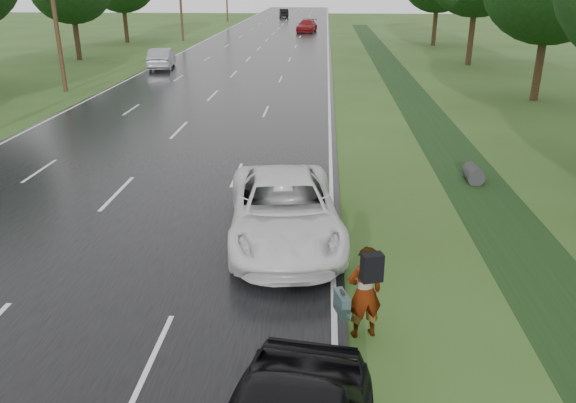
% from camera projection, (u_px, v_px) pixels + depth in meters
% --- Properties ---
extents(road, '(14.00, 180.00, 0.04)m').
position_uv_depth(road, '(255.00, 52.00, 52.03)').
color(road, black).
rests_on(road, ground).
extents(edge_stripe_east, '(0.12, 180.00, 0.01)m').
position_uv_depth(edge_stripe_east, '(328.00, 53.00, 51.62)').
color(edge_stripe_east, silver).
rests_on(edge_stripe_east, road).
extents(edge_stripe_west, '(0.12, 180.00, 0.01)m').
position_uv_depth(edge_stripe_west, '(184.00, 51.00, 52.42)').
color(edge_stripe_west, silver).
rests_on(edge_stripe_west, road).
extents(center_line, '(0.12, 180.00, 0.01)m').
position_uv_depth(center_line, '(255.00, 52.00, 52.02)').
color(center_line, silver).
rests_on(center_line, road).
extents(drainage_ditch, '(2.20, 120.00, 0.56)m').
position_uv_depth(drainage_ditch, '(429.00, 120.00, 26.95)').
color(drainage_ditch, black).
rests_on(drainage_ditch, ground).
extents(utility_pole_mid, '(1.60, 0.26, 10.00)m').
position_uv_depth(utility_pole_mid, '(53.00, 0.00, 32.11)').
color(utility_pole_mid, '#352015').
rests_on(utility_pole_mid, ground).
extents(pedestrian, '(0.96, 0.74, 1.87)m').
position_uv_depth(pedestrian, '(364.00, 291.00, 10.35)').
color(pedestrian, '#A5998C').
rests_on(pedestrian, ground).
extents(white_pickup, '(3.42, 6.18, 1.64)m').
position_uv_depth(white_pickup, '(284.00, 210.00, 14.29)').
color(white_pickup, white).
rests_on(white_pickup, road).
extents(silver_sedan, '(2.20, 4.72, 1.50)m').
position_uv_depth(silver_sedan, '(162.00, 58.00, 42.14)').
color(silver_sedan, gray).
rests_on(silver_sedan, road).
extents(far_car_red, '(2.79, 5.46, 1.52)m').
position_uv_depth(far_car_red, '(307.00, 26.00, 71.38)').
color(far_car_red, maroon).
rests_on(far_car_red, road).
extents(far_car_dark, '(2.03, 4.53, 1.44)m').
position_uv_depth(far_car_dark, '(284.00, 13.00, 99.35)').
color(far_car_dark, black).
rests_on(far_car_dark, road).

